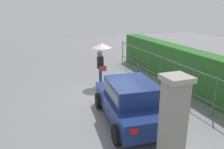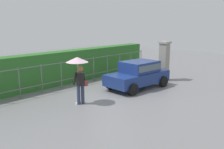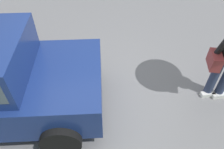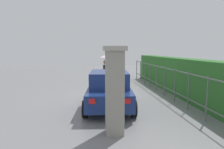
# 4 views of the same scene
# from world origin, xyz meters

# --- Properties ---
(ground_plane) EXTENTS (40.00, 40.00, 0.00)m
(ground_plane) POSITION_xyz_m (0.00, 0.00, 0.00)
(ground_plane) COLOR slate
(car) EXTENTS (3.85, 2.11, 1.48)m
(car) POSITION_xyz_m (1.89, -0.05, 0.80)
(car) COLOR navy
(car) RESTS_ON ground
(pedestrian) EXTENTS (0.98, 0.98, 2.10)m
(pedestrian) POSITION_xyz_m (-2.13, 0.20, 1.57)
(pedestrian) COLOR #2D3856
(pedestrian) RESTS_ON ground
(gate_pillar) EXTENTS (0.60, 0.60, 2.42)m
(gate_pillar) POSITION_xyz_m (4.41, -0.14, 1.24)
(gate_pillar) COLOR gray
(gate_pillar) RESTS_ON ground
(fence_section) EXTENTS (12.22, 0.05, 1.50)m
(fence_section) POSITION_xyz_m (0.17, 2.94, 0.83)
(fence_section) COLOR #59605B
(fence_section) RESTS_ON ground
(hedge_row) EXTENTS (13.17, 0.90, 1.90)m
(hedge_row) POSITION_xyz_m (0.17, 3.89, 0.95)
(hedge_row) COLOR #2D6B28
(hedge_row) RESTS_ON ground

